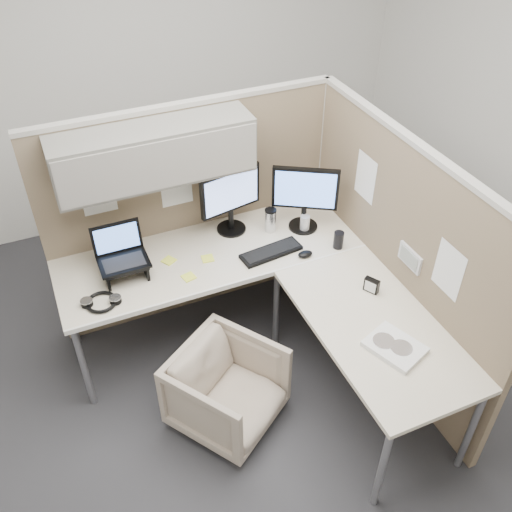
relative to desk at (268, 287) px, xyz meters
name	(u,v)px	position (x,y,z in m)	size (l,w,h in m)	color
ground	(257,379)	(-0.12, -0.13, -0.69)	(4.50, 4.50, 0.00)	#2B2A2E
partition_back	(176,187)	(-0.34, 0.70, 0.41)	(2.00, 0.36, 1.63)	#826D55
partition_right	(393,257)	(0.78, -0.19, 0.13)	(0.07, 2.03, 1.63)	#826D55
desk	(268,287)	(0.00, 0.00, 0.00)	(2.00, 1.98, 0.73)	beige
office_chair	(227,387)	(-0.41, -0.33, -0.39)	(0.58, 0.54, 0.60)	#BCA896
monitor_left	(230,196)	(-0.01, 0.59, 0.32)	(0.44, 0.20, 0.47)	black
monitor_right	(305,194)	(0.46, 0.42, 0.32)	(0.40, 0.26, 0.47)	black
laptop_station	(123,259)	(-0.79, 0.42, 0.16)	(0.30, 0.26, 0.32)	black
keyboard	(271,252)	(0.13, 0.24, 0.05)	(0.41, 0.14, 0.02)	black
mouse	(305,254)	(0.33, 0.13, 0.06)	(0.10, 0.06, 0.04)	black
travel_mug	(270,220)	(0.24, 0.48, 0.13)	(0.08, 0.08, 0.17)	silver
soda_can_green	(338,240)	(0.57, 0.13, 0.10)	(0.07, 0.07, 0.12)	black
soda_can_silver	(305,223)	(0.45, 0.38, 0.10)	(0.07, 0.07, 0.12)	silver
sticky_note_a	(189,277)	(-0.44, 0.23, 0.05)	(0.08, 0.08, 0.01)	#EEF741
sticky_note_c	(169,261)	(-0.50, 0.44, 0.05)	(0.08, 0.08, 0.01)	#EEF741
sticky_note_d	(208,258)	(-0.27, 0.36, 0.05)	(0.08, 0.08, 0.01)	#EEF741
headphones	(101,302)	(-0.98, 0.21, 0.06)	(0.23, 0.23, 0.03)	black
paper_stack	(395,347)	(0.40, -0.77, 0.06)	(0.32, 0.36, 0.03)	white
desk_clock	(371,285)	(0.54, -0.33, 0.09)	(0.08, 0.10, 0.09)	black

